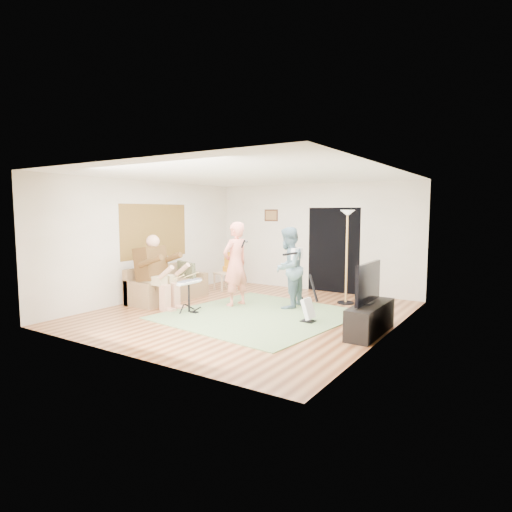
{
  "coord_description": "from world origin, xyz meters",
  "views": [
    {
      "loc": [
        4.66,
        -6.88,
        2.01
      ],
      "look_at": [
        0.01,
        0.3,
        1.11
      ],
      "focal_mm": 30.0,
      "sensor_mm": 36.0,
      "label": 1
    }
  ],
  "objects_px": {
    "sofa": "(166,289)",
    "guitar_spare": "(309,309)",
    "drum_kit": "(189,298)",
    "tv_cabinet": "(370,319)",
    "dining_chair": "(225,277)",
    "singer": "(235,264)",
    "torchiere_lamp": "(347,240)",
    "guitarist": "(288,268)",
    "television": "(368,283)"
  },
  "relations": [
    {
      "from": "drum_kit",
      "to": "torchiere_lamp",
      "type": "distance_m",
      "value": 3.58
    },
    {
      "from": "drum_kit",
      "to": "torchiere_lamp",
      "type": "relative_size",
      "value": 0.32
    },
    {
      "from": "torchiere_lamp",
      "to": "guitarist",
      "type": "bearing_deg",
      "value": -129.12
    },
    {
      "from": "singer",
      "to": "dining_chair",
      "type": "bearing_deg",
      "value": -125.31
    },
    {
      "from": "dining_chair",
      "to": "singer",
      "type": "bearing_deg",
      "value": -25.96
    },
    {
      "from": "singer",
      "to": "torchiere_lamp",
      "type": "height_order",
      "value": "torchiere_lamp"
    },
    {
      "from": "singer",
      "to": "guitar_spare",
      "type": "xyz_separation_m",
      "value": [
        1.92,
        -0.41,
        -0.64
      ]
    },
    {
      "from": "singer",
      "to": "torchiere_lamp",
      "type": "bearing_deg",
      "value": 138.62
    },
    {
      "from": "torchiere_lamp",
      "to": "guitar_spare",
      "type": "bearing_deg",
      "value": -89.23
    },
    {
      "from": "guitar_spare",
      "to": "television",
      "type": "distance_m",
      "value": 1.27
    },
    {
      "from": "sofa",
      "to": "drum_kit",
      "type": "height_order",
      "value": "sofa"
    },
    {
      "from": "dining_chair",
      "to": "television",
      "type": "bearing_deg",
      "value": -3.36
    },
    {
      "from": "dining_chair",
      "to": "tv_cabinet",
      "type": "distance_m",
      "value": 4.78
    },
    {
      "from": "guitarist",
      "to": "drum_kit",
      "type": "bearing_deg",
      "value": -49.8
    },
    {
      "from": "guitar_spare",
      "to": "dining_chair",
      "type": "xyz_separation_m",
      "value": [
        -3.23,
        1.76,
        0.09
      ]
    },
    {
      "from": "drum_kit",
      "to": "guitar_spare",
      "type": "height_order",
      "value": "guitar_spare"
    },
    {
      "from": "torchiere_lamp",
      "to": "tv_cabinet",
      "type": "xyz_separation_m",
      "value": [
        1.19,
        -2.01,
        -1.15
      ]
    },
    {
      "from": "guitar_spare",
      "to": "dining_chair",
      "type": "bearing_deg",
      "value": 151.46
    },
    {
      "from": "singer",
      "to": "guitarist",
      "type": "xyz_separation_m",
      "value": [
        1.03,
        0.43,
        -0.05
      ]
    },
    {
      "from": "guitar_spare",
      "to": "dining_chair",
      "type": "height_order",
      "value": "dining_chair"
    },
    {
      "from": "dining_chair",
      "to": "television",
      "type": "distance_m",
      "value": 4.76
    },
    {
      "from": "dining_chair",
      "to": "television",
      "type": "xyz_separation_m",
      "value": [
        4.35,
        -1.86,
        0.51
      ]
    },
    {
      "from": "torchiere_lamp",
      "to": "dining_chair",
      "type": "xyz_separation_m",
      "value": [
        -3.2,
        -0.14,
        -1.06
      ]
    },
    {
      "from": "sofa",
      "to": "dining_chair",
      "type": "distance_m",
      "value": 1.76
    },
    {
      "from": "guitarist",
      "to": "guitar_spare",
      "type": "bearing_deg",
      "value": 41.7
    },
    {
      "from": "singer",
      "to": "guitarist",
      "type": "relative_size",
      "value": 1.06
    },
    {
      "from": "torchiere_lamp",
      "to": "drum_kit",
      "type": "bearing_deg",
      "value": -132.65
    },
    {
      "from": "guitar_spare",
      "to": "torchiere_lamp",
      "type": "height_order",
      "value": "torchiere_lamp"
    },
    {
      "from": "drum_kit",
      "to": "guitarist",
      "type": "bearing_deg",
      "value": 44.99
    },
    {
      "from": "sofa",
      "to": "guitar_spare",
      "type": "height_order",
      "value": "guitar_spare"
    },
    {
      "from": "dining_chair",
      "to": "television",
      "type": "relative_size",
      "value": 0.9
    },
    {
      "from": "singer",
      "to": "tv_cabinet",
      "type": "distance_m",
      "value": 3.2
    },
    {
      "from": "guitarist",
      "to": "sofa",
      "type": "bearing_deg",
      "value": -78.54
    },
    {
      "from": "guitarist",
      "to": "dining_chair",
      "type": "bearing_deg",
      "value": -116.12
    },
    {
      "from": "guitarist",
      "to": "dining_chair",
      "type": "relative_size",
      "value": 1.75
    },
    {
      "from": "drum_kit",
      "to": "dining_chair",
      "type": "height_order",
      "value": "dining_chair"
    },
    {
      "from": "drum_kit",
      "to": "dining_chair",
      "type": "relative_size",
      "value": 0.69
    },
    {
      "from": "guitarist",
      "to": "torchiere_lamp",
      "type": "distance_m",
      "value": 1.47
    },
    {
      "from": "guitar_spare",
      "to": "television",
      "type": "bearing_deg",
      "value": -5.44
    },
    {
      "from": "drum_kit",
      "to": "singer",
      "type": "relative_size",
      "value": 0.37
    },
    {
      "from": "singer",
      "to": "guitarist",
      "type": "bearing_deg",
      "value": 123.06
    },
    {
      "from": "tv_cabinet",
      "to": "sofa",
      "type": "bearing_deg",
      "value": 178.19
    },
    {
      "from": "drum_kit",
      "to": "singer",
      "type": "bearing_deg",
      "value": 67.94
    },
    {
      "from": "singer",
      "to": "torchiere_lamp",
      "type": "xyz_separation_m",
      "value": [
        1.9,
        1.49,
        0.5
      ]
    },
    {
      "from": "guitar_spare",
      "to": "torchiere_lamp",
      "type": "xyz_separation_m",
      "value": [
        -0.03,
        1.9,
        1.14
      ]
    },
    {
      "from": "drum_kit",
      "to": "television",
      "type": "bearing_deg",
      "value": 8.23
    },
    {
      "from": "guitar_spare",
      "to": "tv_cabinet",
      "type": "height_order",
      "value": "guitar_spare"
    },
    {
      "from": "torchiere_lamp",
      "to": "dining_chair",
      "type": "bearing_deg",
      "value": -177.45
    },
    {
      "from": "torchiere_lamp",
      "to": "singer",
      "type": "bearing_deg",
      "value": -141.86
    },
    {
      "from": "drum_kit",
      "to": "tv_cabinet",
      "type": "bearing_deg",
      "value": 8.11
    }
  ]
}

